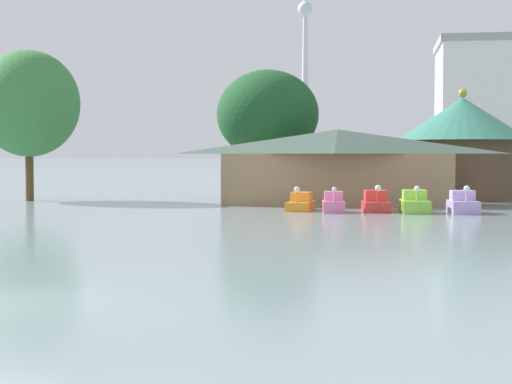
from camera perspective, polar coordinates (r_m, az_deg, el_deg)
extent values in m
plane|color=gray|center=(20.19, -17.29, -7.45)|extent=(2000.00, 2000.00, 0.00)
cube|color=orange|center=(50.79, 3.16, -1.01)|extent=(1.69, 3.00, 0.57)
cube|color=gold|center=(51.11, 3.24, -0.33)|extent=(1.33, 1.40, 0.59)
cylinder|color=orange|center=(49.62, 2.92, -0.39)|extent=(0.14, 0.14, 0.65)
sphere|color=white|center=(49.60, 2.92, 0.19)|extent=(0.35, 0.35, 0.35)
cube|color=pink|center=(49.40, 5.52, -1.04)|extent=(1.53, 2.36, 0.71)
cube|color=pink|center=(49.65, 5.51, -0.28)|extent=(1.21, 1.11, 0.58)
cylinder|color=pink|center=(48.47, 5.58, -0.33)|extent=(0.14, 0.14, 0.61)
sphere|color=white|center=(48.45, 5.58, 0.20)|extent=(0.29, 0.29, 0.29)
cube|color=red|center=(50.19, 8.51, -1.03)|extent=(1.87, 2.98, 0.65)
cube|color=#E8423C|center=(50.51, 8.48, -0.25)|extent=(1.47, 1.41, 0.68)
cylinder|color=red|center=(49.03, 8.66, -0.34)|extent=(0.14, 0.14, 0.67)
sphere|color=white|center=(49.01, 8.66, 0.27)|extent=(0.38, 0.38, 0.38)
cube|color=#8CCC3F|center=(49.69, 11.21, -1.02)|extent=(1.81, 3.04, 0.77)
cube|color=#A0E24F|center=(50.02, 11.17, -0.20)|extent=(1.47, 1.41, 0.61)
cylinder|color=#8CCC3F|center=(48.48, 11.36, -0.31)|extent=(0.14, 0.14, 0.57)
sphere|color=white|center=(48.46, 11.36, 0.23)|extent=(0.35, 0.35, 0.35)
cube|color=#B299D8|center=(49.87, 14.49, -1.04)|extent=(1.82, 2.75, 0.77)
cube|color=#C8ADF0|center=(50.16, 14.43, -0.24)|extent=(1.46, 1.29, 0.61)
cylinder|color=#B299D8|center=(48.81, 14.72, -0.34)|extent=(0.14, 0.14, 0.57)
sphere|color=white|center=(48.78, 14.73, 0.22)|extent=(0.38, 0.38, 0.38)
cube|color=#9E7F5B|center=(57.57, 5.82, 0.92)|extent=(15.81, 6.05, 3.61)
pyramid|color=#42564C|center=(57.55, 5.83, 3.58)|extent=(17.08, 6.95, 1.73)
cylinder|color=brown|center=(66.14, 14.41, 1.53)|extent=(8.32, 8.32, 4.68)
cone|color=#387F6B|center=(66.19, 14.45, 5.04)|extent=(10.42, 10.42, 3.42)
sphere|color=#B7993D|center=(66.31, 14.47, 6.82)|extent=(0.70, 0.70, 0.70)
cylinder|color=brown|center=(64.12, -15.77, 0.91)|extent=(0.61, 0.61, 3.39)
ellipsoid|color=#3D7F42|center=(64.22, -15.83, 6.07)|extent=(7.78, 7.78, 8.16)
cylinder|color=brown|center=(65.40, 0.83, 0.96)|extent=(0.76, 0.76, 3.22)
ellipsoid|color=#1E5128|center=(65.45, 0.83, 5.53)|extent=(8.30, 8.30, 7.21)
cone|color=silver|center=(392.03, 3.51, 11.53)|extent=(4.52, 4.52, 128.62)
sphere|color=silver|center=(393.54, 3.51, 12.84)|extent=(7.29, 7.29, 7.29)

